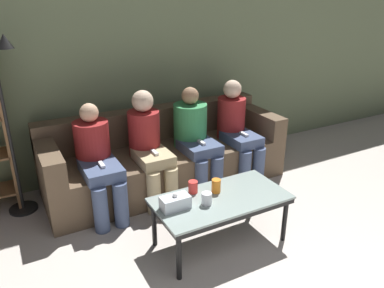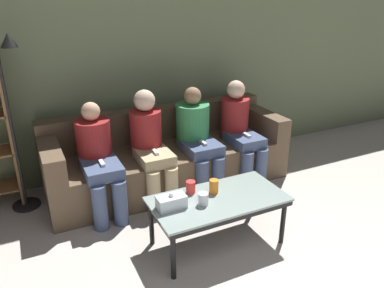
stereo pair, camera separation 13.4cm
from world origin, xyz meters
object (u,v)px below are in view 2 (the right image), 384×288
object	(u,v)px
cup_near_right	(203,199)
seated_person_right_end	(240,128)
coffee_table	(218,203)
tissue_box	(171,202)
cup_far_center	(191,187)
cup_near_left	(214,186)
standing_lamp	(10,107)
seated_person_mid_right	(197,135)
seated_person_mid_left	(150,143)
couch	(167,157)
seated_person_left_end	(98,156)

from	to	relation	value
cup_near_right	seated_person_right_end	size ratio (longest dim) A/B	0.09
coffee_table	tissue_box	distance (m)	0.40
cup_near_right	cup_far_center	size ratio (longest dim) A/B	0.96
cup_far_center	tissue_box	bearing A→B (deg)	-147.53
cup_near_left	standing_lamp	bearing A→B (deg)	138.42
standing_lamp	seated_person_mid_right	size ratio (longest dim) A/B	1.55
tissue_box	cup_near_left	bearing A→B (deg)	9.03
seated_person_mid_right	standing_lamp	bearing A→B (deg)	168.72
cup_near_left	tissue_box	distance (m)	0.40
coffee_table	standing_lamp	size ratio (longest dim) A/B	0.66
cup_near_right	seated_person_mid_left	bearing A→B (deg)	93.54
seated_person_right_end	couch	bearing A→B (deg)	164.50
cup_near_left	seated_person_left_end	world-z (taller)	seated_person_left_end
cup_near_left	cup_near_right	size ratio (longest dim) A/B	1.19
seated_person_mid_left	seated_person_mid_right	xyz separation A→B (m)	(0.51, 0.01, -0.01)
seated_person_left_end	coffee_table	bearing A→B (deg)	-52.83
couch	standing_lamp	bearing A→B (deg)	174.50
couch	seated_person_mid_right	world-z (taller)	seated_person_mid_right
seated_person_mid_left	coffee_table	bearing A→B (deg)	-77.73
cup_near_left	couch	bearing A→B (deg)	88.26
tissue_box	seated_person_left_end	bearing A→B (deg)	109.96
cup_far_center	cup_near_right	bearing A→B (deg)	-88.13
couch	tissue_box	distance (m)	1.25
cup_near_right	coffee_table	bearing A→B (deg)	11.74
cup_near_right	seated_person_left_end	world-z (taller)	seated_person_left_end
cup_near_right	seated_person_right_end	bearing A→B (deg)	46.14
seated_person_left_end	seated_person_mid_right	size ratio (longest dim) A/B	0.97
coffee_table	cup_near_left	bearing A→B (deg)	83.16
tissue_box	seated_person_left_end	size ratio (longest dim) A/B	0.21
cup_near_left	cup_near_right	world-z (taller)	cup_near_left
cup_near_right	seated_person_mid_left	xyz separation A→B (m)	(-0.06, 1.01, 0.10)
standing_lamp	coffee_table	bearing A→B (deg)	-43.88
cup_near_left	seated_person_right_end	xyz separation A→B (m)	(0.80, 0.88, 0.09)
cup_near_right	seated_person_left_end	bearing A→B (deg)	120.22
cup_near_left	seated_person_right_end	world-z (taller)	seated_person_right_end
coffee_table	standing_lamp	distance (m)	2.00
standing_lamp	seated_person_left_end	bearing A→B (deg)	-29.35
coffee_table	standing_lamp	bearing A→B (deg)	136.12
seated_person_mid_left	cup_near_left	bearing A→B (deg)	-75.82
cup_far_center	seated_person_mid_left	bearing A→B (deg)	93.97
cup_far_center	seated_person_left_end	world-z (taller)	seated_person_left_end
couch	seated_person_mid_right	size ratio (longest dim) A/B	2.39
seated_person_mid_left	seated_person_mid_right	size ratio (longest dim) A/B	1.03
couch	seated_person_mid_right	xyz separation A→B (m)	(0.26, -0.20, 0.28)
cup_near_right	seated_person_right_end	xyz separation A→B (m)	(0.96, 1.00, 0.09)
couch	cup_near_right	size ratio (longest dim) A/B	26.18
cup_near_left	seated_person_left_end	distance (m)	1.14
seated_person_right_end	tissue_box	bearing A→B (deg)	-141.90
cup_near_right	seated_person_mid_right	world-z (taller)	seated_person_mid_right
cup_far_center	standing_lamp	size ratio (longest dim) A/B	0.06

